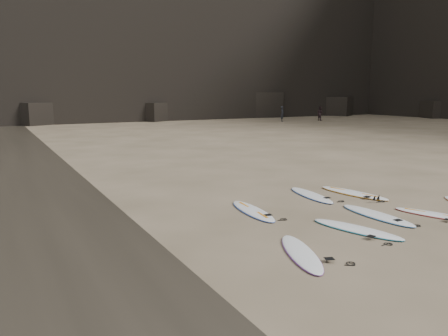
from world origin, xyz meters
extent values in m
plane|color=#897559|center=(0.00, 0.00, 0.00)|extent=(240.00, 240.00, 0.00)
cube|color=black|center=(8.00, 45.00, 1.16)|extent=(4.23, 4.46, 2.33)
cube|color=black|center=(25.00, 46.00, 1.80)|extent=(5.95, 5.19, 3.59)
cube|color=black|center=(38.00, 44.00, 1.44)|extent=(5.31, 5.56, 2.88)
cube|color=black|center=(46.00, 32.00, 1.21)|extent=(4.39, 4.01, 2.41)
cube|color=black|center=(-6.00, 45.00, 1.25)|extent=(4.49, 4.76, 2.49)
ellipsoid|color=white|center=(-4.44, -1.05, 0.04)|extent=(1.46, 2.53, 0.09)
ellipsoid|color=white|center=(-2.04, -0.36, 0.05)|extent=(1.35, 2.66, 0.09)
ellipsoid|color=white|center=(-0.53, 0.34, 0.05)|extent=(0.66, 2.69, 0.10)
ellipsoid|color=white|center=(1.04, -0.42, 0.04)|extent=(1.33, 2.36, 0.08)
ellipsoid|color=white|center=(-3.51, 2.50, 0.05)|extent=(0.91, 2.67, 0.09)
ellipsoid|color=white|center=(-0.58, 3.28, 0.05)|extent=(1.00, 2.67, 0.09)
ellipsoid|color=white|center=(0.95, 2.78, 0.05)|extent=(1.15, 2.86, 0.10)
imported|color=black|center=(22.02, 36.26, 0.95)|extent=(0.77, 0.83, 1.90)
imported|color=black|center=(27.29, 35.32, 0.91)|extent=(0.73, 0.91, 1.83)
camera|label=1|loc=(-10.45, -8.49, 3.63)|focal=35.00mm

